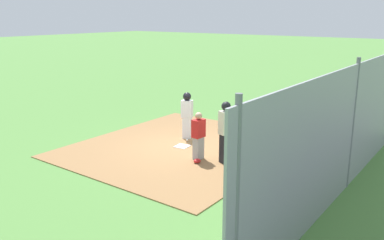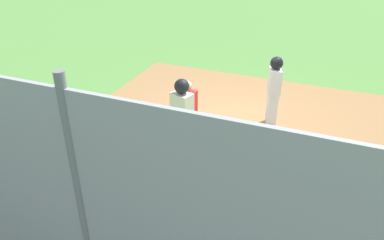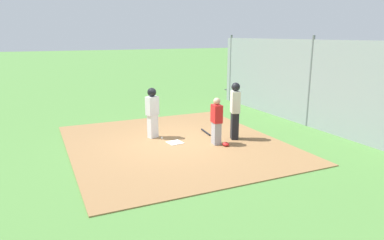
{
  "view_description": "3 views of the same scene",
  "coord_description": "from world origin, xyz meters",
  "px_view_note": "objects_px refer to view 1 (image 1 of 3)",
  "views": [
    {
      "loc": [
        -10.23,
        -7.98,
        4.35
      ],
      "look_at": [
        0.18,
        -0.28,
        0.96
      ],
      "focal_mm": 37.95,
      "sensor_mm": 36.0,
      "label": 1
    },
    {
      "loc": [
        2.14,
        -7.73,
        4.51
      ],
      "look_at": [
        -0.42,
        -1.41,
        0.79
      ],
      "focal_mm": 35.83,
      "sensor_mm": 36.0,
      "label": 2
    },
    {
      "loc": [
        -9.82,
        3.9,
        3.37
      ],
      "look_at": [
        -0.32,
        -0.45,
        0.8
      ],
      "focal_mm": 32.6,
      "sensor_mm": 36.0,
      "label": 3
    }
  ],
  "objects_px": {
    "catcher": "(198,135)",
    "catcher_mask": "(197,161)",
    "runner": "(187,112)",
    "umpire": "(226,130)",
    "home_plate": "(182,146)",
    "baseball": "(187,140)",
    "baseball_bat": "(227,149)"
  },
  "relations": [
    {
      "from": "catcher",
      "to": "catcher_mask",
      "type": "bearing_deg",
      "value": 125.36
    },
    {
      "from": "runner",
      "to": "catcher_mask",
      "type": "distance_m",
      "value": 2.67
    },
    {
      "from": "catcher",
      "to": "umpire",
      "type": "height_order",
      "value": "umpire"
    },
    {
      "from": "home_plate",
      "to": "umpire",
      "type": "xyz_separation_m",
      "value": [
        -0.4,
        -1.94,
        0.98
      ]
    },
    {
      "from": "catcher_mask",
      "to": "baseball",
      "type": "bearing_deg",
      "value": 45.28
    },
    {
      "from": "catcher_mask",
      "to": "baseball",
      "type": "distance_m",
      "value": 2.16
    },
    {
      "from": "umpire",
      "to": "baseball",
      "type": "bearing_deg",
      "value": -4.5
    },
    {
      "from": "catcher",
      "to": "baseball_bat",
      "type": "xyz_separation_m",
      "value": [
        1.26,
        -0.27,
        -0.72
      ]
    },
    {
      "from": "runner",
      "to": "baseball",
      "type": "xyz_separation_m",
      "value": [
        -0.29,
        -0.21,
        -0.92
      ]
    },
    {
      "from": "catcher",
      "to": "umpire",
      "type": "xyz_separation_m",
      "value": [
        0.25,
        -0.81,
        0.24
      ]
    },
    {
      "from": "home_plate",
      "to": "catcher_mask",
      "type": "relative_size",
      "value": 1.83
    },
    {
      "from": "catcher",
      "to": "baseball_bat",
      "type": "relative_size",
      "value": 1.84
    },
    {
      "from": "catcher",
      "to": "baseball_bat",
      "type": "distance_m",
      "value": 1.48
    },
    {
      "from": "runner",
      "to": "baseball",
      "type": "bearing_deg",
      "value": 16.87
    },
    {
      "from": "baseball_bat",
      "to": "baseball",
      "type": "height_order",
      "value": "baseball"
    },
    {
      "from": "runner",
      "to": "baseball_bat",
      "type": "relative_size",
      "value": 2.09
    },
    {
      "from": "runner",
      "to": "baseball",
      "type": "distance_m",
      "value": 0.99
    },
    {
      "from": "catcher",
      "to": "umpire",
      "type": "relative_size",
      "value": 0.79
    },
    {
      "from": "catcher_mask",
      "to": "baseball_bat",
      "type": "bearing_deg",
      "value": -3.47
    },
    {
      "from": "catcher",
      "to": "catcher_mask",
      "type": "distance_m",
      "value": 0.78
    },
    {
      "from": "baseball_bat",
      "to": "catcher_mask",
      "type": "height_order",
      "value": "catcher_mask"
    },
    {
      "from": "baseball_bat",
      "to": "baseball",
      "type": "xyz_separation_m",
      "value": [
        -0.04,
        1.63,
        0.01
      ]
    },
    {
      "from": "runner",
      "to": "baseball_bat",
      "type": "distance_m",
      "value": 2.08
    },
    {
      "from": "baseball",
      "to": "umpire",
      "type": "bearing_deg",
      "value": -114.15
    },
    {
      "from": "home_plate",
      "to": "baseball_bat",
      "type": "relative_size",
      "value": 0.55
    },
    {
      "from": "home_plate",
      "to": "catcher",
      "type": "xyz_separation_m",
      "value": [
        -0.65,
        -1.13,
        0.74
      ]
    },
    {
      "from": "catcher",
      "to": "runner",
      "type": "xyz_separation_m",
      "value": [
        1.51,
        1.58,
        0.2
      ]
    },
    {
      "from": "catcher_mask",
      "to": "catcher",
      "type": "bearing_deg",
      "value": 29.63
    },
    {
      "from": "runner",
      "to": "baseball",
      "type": "relative_size",
      "value": 22.58
    },
    {
      "from": "home_plate",
      "to": "catcher_mask",
      "type": "distance_m",
      "value": 1.62
    },
    {
      "from": "home_plate",
      "to": "catcher",
      "type": "height_order",
      "value": "catcher"
    },
    {
      "from": "catcher",
      "to": "baseball",
      "type": "bearing_deg",
      "value": -36.05
    }
  ]
}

